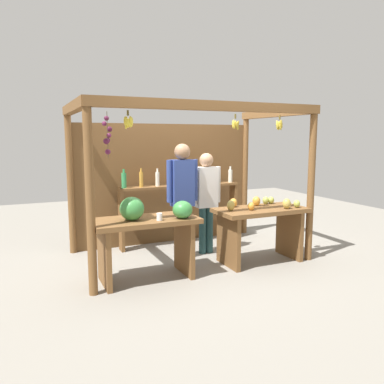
# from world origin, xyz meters

# --- Properties ---
(ground_plane) EXTENTS (12.00, 12.00, 0.00)m
(ground_plane) POSITION_xyz_m (0.00, 0.00, 0.00)
(ground_plane) COLOR gray
(ground_plane) RESTS_ON ground
(market_stall) EXTENTS (3.23, 1.88, 2.23)m
(market_stall) POSITION_xyz_m (-0.00, 0.41, 1.30)
(market_stall) COLOR brown
(market_stall) RESTS_ON ground
(fruit_counter_left) EXTENTS (1.31, 0.67, 1.07)m
(fruit_counter_left) POSITION_xyz_m (-0.85, -0.69, 0.66)
(fruit_counter_left) COLOR brown
(fruit_counter_left) RESTS_ON ground
(fruit_counter_right) EXTENTS (1.31, 0.64, 0.93)m
(fruit_counter_right) POSITION_xyz_m (0.86, -0.66, 0.59)
(fruit_counter_right) COLOR brown
(fruit_counter_right) RESTS_ON ground
(bottle_shelf_unit) EXTENTS (2.07, 0.22, 1.34)m
(bottle_shelf_unit) POSITION_xyz_m (0.16, 0.66, 0.81)
(bottle_shelf_unit) COLOR brown
(bottle_shelf_unit) RESTS_ON ground
(vendor_man) EXTENTS (0.48, 0.23, 1.69)m
(vendor_man) POSITION_xyz_m (-0.11, -0.09, 1.02)
(vendor_man) COLOR navy
(vendor_man) RESTS_ON ground
(vendor_woman) EXTENTS (0.48, 0.21, 1.55)m
(vendor_woman) POSITION_xyz_m (0.33, 0.02, 0.92)
(vendor_woman) COLOR #264C4E
(vendor_woman) RESTS_ON ground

